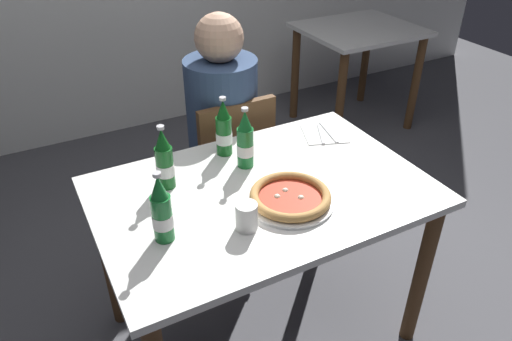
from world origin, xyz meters
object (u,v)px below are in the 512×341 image
(beer_bottle_right, at_px, (245,142))
(beer_bottle_center, at_px, (224,130))
(chair_behind_table, at_px, (229,163))
(paper_cup, at_px, (247,217))
(dining_table_main, at_px, (262,214))
(diner_seated, at_px, (223,141))
(beer_bottle_left, at_px, (165,162))
(beer_bottle_extra, at_px, (162,212))
(napkin_with_cutlery, at_px, (325,134))
(dining_table_background, at_px, (357,49))
(pizza_margherita_near, at_px, (290,197))

(beer_bottle_right, bearing_deg, beer_bottle_center, 104.91)
(chair_behind_table, relative_size, paper_cup, 8.95)
(dining_table_main, relative_size, diner_seated, 0.99)
(beer_bottle_center, relative_size, beer_bottle_right, 1.00)
(beer_bottle_left, height_order, paper_cup, beer_bottle_left)
(beer_bottle_center, distance_m, paper_cup, 0.49)
(beer_bottle_extra, distance_m, napkin_with_cutlery, 0.91)
(dining_table_main, relative_size, beer_bottle_right, 4.86)
(dining_table_background, height_order, beer_bottle_right, beer_bottle_right)
(diner_seated, xyz_separation_m, beer_bottle_extra, (-0.54, -0.75, 0.27))
(beer_bottle_left, bearing_deg, diner_seated, 47.53)
(beer_bottle_center, bearing_deg, napkin_with_cutlery, -7.36)
(beer_bottle_right, xyz_separation_m, beer_bottle_extra, (-0.42, -0.27, 0.00))
(beer_bottle_right, bearing_deg, dining_table_main, -96.01)
(dining_table_background, xyz_separation_m, napkin_with_cutlery, (-1.13, -1.19, 0.16))
(beer_bottle_left, relative_size, paper_cup, 2.60)
(pizza_margherita_near, bearing_deg, beer_bottle_center, 98.33)
(pizza_margherita_near, relative_size, beer_bottle_center, 1.24)
(dining_table_main, height_order, dining_table_background, same)
(beer_bottle_center, height_order, paper_cup, beer_bottle_center)
(dining_table_main, relative_size, pizza_margherita_near, 3.90)
(dining_table_main, xyz_separation_m, beer_bottle_extra, (-0.40, -0.09, 0.22))
(diner_seated, distance_m, beer_bottle_right, 0.57)
(beer_bottle_right, distance_m, beer_bottle_extra, 0.50)
(chair_behind_table, xyz_separation_m, pizza_margherita_near, (-0.10, -0.73, 0.29))
(beer_bottle_left, bearing_deg, pizza_margherita_near, -40.75)
(dining_table_main, relative_size, beer_bottle_center, 4.86)
(beer_bottle_center, xyz_separation_m, beer_bottle_right, (0.03, -0.12, 0.00))
(paper_cup, bearing_deg, napkin_with_cutlery, 34.67)
(beer_bottle_right, distance_m, napkin_with_cutlery, 0.44)
(pizza_margherita_near, relative_size, beer_bottle_extra, 1.24)
(dining_table_main, height_order, beer_bottle_left, beer_bottle_left)
(beer_bottle_left, xyz_separation_m, beer_bottle_center, (0.28, 0.11, 0.00))
(diner_seated, bearing_deg, beer_bottle_right, -104.11)
(pizza_margherita_near, height_order, napkin_with_cutlery, pizza_margherita_near)
(beer_bottle_right, bearing_deg, chair_behind_table, 74.22)
(diner_seated, relative_size, beer_bottle_center, 4.89)
(chair_behind_table, bearing_deg, beer_bottle_right, 73.34)
(dining_table_background, relative_size, beer_bottle_right, 3.24)
(dining_table_background, relative_size, paper_cup, 8.42)
(beer_bottle_right, bearing_deg, beer_bottle_extra, -147.67)
(beer_bottle_left, bearing_deg, dining_table_main, -30.98)
(beer_bottle_extra, bearing_deg, beer_bottle_center, 45.09)
(diner_seated, distance_m, beer_bottle_center, 0.48)
(beer_bottle_center, distance_m, beer_bottle_extra, 0.55)
(dining_table_background, bearing_deg, napkin_with_cutlery, -133.48)
(beer_bottle_left, bearing_deg, paper_cup, -67.24)
(diner_seated, relative_size, beer_bottle_right, 4.89)
(diner_seated, height_order, dining_table_background, diner_seated)
(chair_behind_table, relative_size, beer_bottle_left, 3.44)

